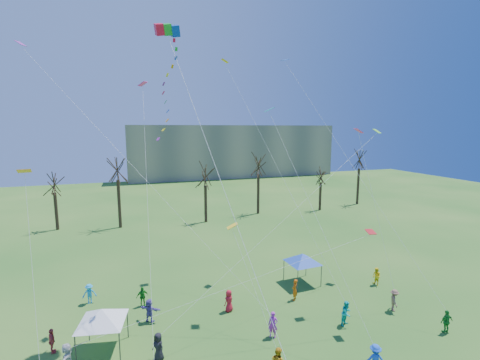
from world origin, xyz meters
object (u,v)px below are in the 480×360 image
object	(u,v)px
canopy_tent_blue	(303,258)
canopy_tent_white	(102,315)
distant_building	(232,151)
big_box_kite	(172,91)

from	to	relation	value
canopy_tent_blue	canopy_tent_white	bearing A→B (deg)	-165.01
distant_building	big_box_kite	size ratio (longest dim) A/B	2.74
canopy_tent_white	canopy_tent_blue	bearing A→B (deg)	14.99
distant_building	big_box_kite	xyz separation A→B (m)	(-26.68, -72.97, 8.99)
distant_building	canopy_tent_white	size ratio (longest dim) A/B	15.77
distant_building	canopy_tent_white	bearing A→B (deg)	-112.98
canopy_tent_white	distant_building	bearing A→B (deg)	67.02
distant_building	canopy_tent_blue	distance (m)	71.96
big_box_kite	canopy_tent_white	xyz separation A→B (m)	(-4.98, -1.69, -14.03)
distant_building	big_box_kite	bearing A→B (deg)	-110.09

